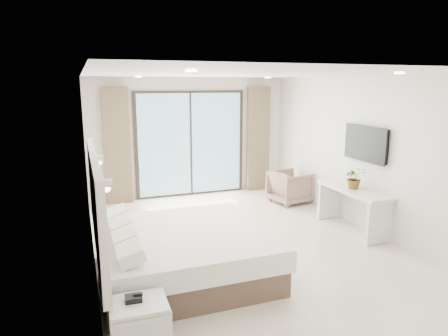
{
  "coord_description": "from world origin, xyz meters",
  "views": [
    {
      "loc": [
        -2.38,
        -5.72,
        2.55
      ],
      "look_at": [
        -0.15,
        0.4,
        1.18
      ],
      "focal_mm": 32.0,
      "sensor_mm": 36.0,
      "label": 1
    }
  ],
  "objects_px": {
    "bed": "(182,253)",
    "armchair": "(290,185)",
    "nightstand": "(139,326)",
    "console_desk": "(353,200)"
  },
  "relations": [
    {
      "from": "bed",
      "to": "armchair",
      "type": "distance_m",
      "value": 3.95
    },
    {
      "from": "bed",
      "to": "armchair",
      "type": "relative_size",
      "value": 2.9
    },
    {
      "from": "nightstand",
      "to": "armchair",
      "type": "relative_size",
      "value": 0.73
    },
    {
      "from": "console_desk",
      "to": "armchair",
      "type": "bearing_deg",
      "value": 95.8
    },
    {
      "from": "nightstand",
      "to": "console_desk",
      "type": "distance_m",
      "value": 4.49
    },
    {
      "from": "armchair",
      "to": "nightstand",
      "type": "bearing_deg",
      "value": 125.87
    },
    {
      "from": "armchair",
      "to": "bed",
      "type": "bearing_deg",
      "value": 120.0
    },
    {
      "from": "console_desk",
      "to": "armchair",
      "type": "xyz_separation_m",
      "value": [
        -0.19,
        1.87,
        -0.17
      ]
    },
    {
      "from": "bed",
      "to": "console_desk",
      "type": "distance_m",
      "value": 3.3
    },
    {
      "from": "nightstand",
      "to": "armchair",
      "type": "bearing_deg",
      "value": 47.02
    }
  ]
}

